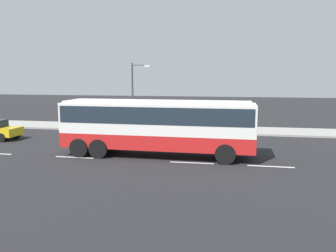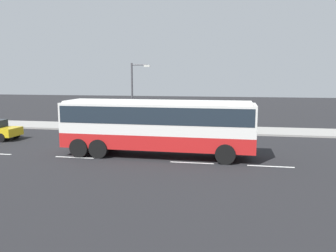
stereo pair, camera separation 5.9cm
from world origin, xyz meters
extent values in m
plane|color=black|center=(0.00, 0.00, 0.00)|extent=(120.00, 120.00, 0.00)
cube|color=gray|center=(0.00, 9.39, 0.07)|extent=(80.00, 4.00, 0.15)
cube|color=white|center=(-4.44, -2.02, 0.00)|extent=(2.40, 0.16, 0.01)
cube|color=white|center=(2.42, -2.02, 0.00)|extent=(2.40, 0.16, 0.01)
cube|color=white|center=(6.58, -2.02, 0.00)|extent=(2.40, 0.16, 0.01)
cube|color=red|center=(0.22, -0.76, 0.98)|extent=(11.25, 2.61, 0.85)
cube|color=white|center=(0.22, -0.76, 2.28)|extent=(11.25, 2.61, 1.75)
cube|color=#1E2833|center=(0.22, -0.76, 2.52)|extent=(11.03, 2.64, 0.96)
cube|color=#1E2833|center=(5.78, -0.83, 2.37)|extent=(0.15, 2.28, 1.40)
cube|color=white|center=(0.22, -0.76, 3.21)|extent=(10.80, 2.46, 0.12)
cylinder|color=black|center=(4.24, 0.38, 0.55)|extent=(1.10, 0.31, 1.10)
cylinder|color=black|center=(4.22, -1.99, 0.55)|extent=(1.10, 0.31, 1.10)
cylinder|color=black|center=(-2.98, 0.47, 0.55)|extent=(1.10, 0.31, 1.10)
cylinder|color=black|center=(-3.00, -1.91, 0.55)|extent=(1.10, 0.31, 1.10)
cylinder|color=black|center=(-4.18, 0.48, 0.55)|extent=(1.10, 0.31, 1.10)
cylinder|color=black|center=(-4.20, -1.89, 0.55)|extent=(1.10, 0.31, 1.10)
cylinder|color=black|center=(-11.66, 3.03, 0.32)|extent=(0.65, 0.22, 0.64)
cylinder|color=black|center=(-11.71, 1.39, 0.32)|extent=(0.65, 0.22, 0.64)
cylinder|color=#38334C|center=(2.74, 8.00, 0.53)|extent=(0.14, 0.14, 0.77)
cylinder|color=#38334C|center=(2.89, 8.06, 0.53)|extent=(0.14, 0.14, 0.77)
cylinder|color=#2672B2|center=(2.81, 8.03, 1.21)|extent=(0.32, 0.32, 0.58)
sphere|color=tan|center=(2.81, 8.03, 1.60)|extent=(0.21, 0.21, 0.21)
cylinder|color=#47474C|center=(-3.86, 8.02, 2.97)|extent=(0.16, 0.16, 5.65)
cylinder|color=#47474C|center=(-3.20, 8.02, 5.65)|extent=(1.33, 0.10, 0.10)
cube|color=silver|center=(-2.53, 8.02, 5.55)|extent=(0.50, 0.24, 0.16)
camera|label=1|loc=(4.45, -19.97, 4.67)|focal=36.24mm
camera|label=2|loc=(4.39, -19.98, 4.67)|focal=36.24mm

